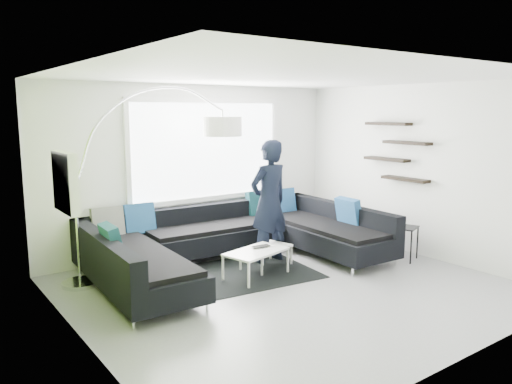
% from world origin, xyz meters
% --- Properties ---
extents(ground, '(5.50, 5.50, 0.00)m').
position_xyz_m(ground, '(0.00, 0.00, 0.00)').
color(ground, gray).
rests_on(ground, ground).
extents(room_shell, '(5.54, 5.04, 2.82)m').
position_xyz_m(room_shell, '(0.04, 0.21, 1.81)').
color(room_shell, white).
rests_on(room_shell, ground).
extents(sectional_sofa, '(4.42, 2.86, 0.93)m').
position_xyz_m(sectional_sofa, '(-0.08, 1.10, 0.41)').
color(sectional_sofa, black).
rests_on(sectional_sofa, ground).
extents(rug, '(2.29, 1.78, 0.01)m').
position_xyz_m(rug, '(-0.23, 0.86, 0.01)').
color(rug, black).
rests_on(rug, ground).
extents(coffee_table, '(1.32, 0.96, 0.39)m').
position_xyz_m(coffee_table, '(0.09, 0.75, 0.19)').
color(coffee_table, silver).
rests_on(coffee_table, ground).
extents(arc_lamp, '(2.66, 1.31, 2.72)m').
position_xyz_m(arc_lamp, '(-2.26, 1.76, 1.36)').
color(arc_lamp, silver).
rests_on(arc_lamp, ground).
extents(side_table, '(0.51, 0.51, 0.54)m').
position_xyz_m(side_table, '(2.31, -0.07, 0.27)').
color(side_table, black).
rests_on(side_table, ground).
extents(person, '(0.77, 0.57, 1.93)m').
position_xyz_m(person, '(0.50, 1.11, 0.97)').
color(person, black).
rests_on(person, ground).
extents(laptop, '(0.32, 0.24, 0.02)m').
position_xyz_m(laptop, '(0.05, 0.69, 0.40)').
color(laptop, black).
rests_on(laptop, coffee_table).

